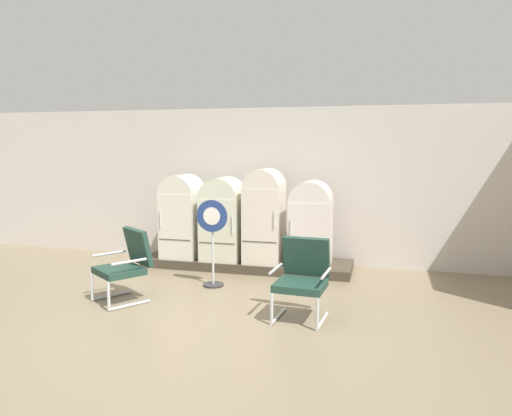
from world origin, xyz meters
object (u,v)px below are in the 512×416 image
refrigerator_1 (223,216)px  refrigerator_2 (264,213)px  refrigerator_3 (311,221)px  sign_stand (212,243)px  armchair_left (126,262)px  armchair_right (302,275)px  refrigerator_0 (182,213)px

refrigerator_1 → refrigerator_2: (0.75, -0.01, 0.09)m
refrigerator_1 → refrigerator_3: bearing=-0.9°
refrigerator_1 → sign_stand: (0.21, -1.13, -0.25)m
armchair_left → armchair_right: (2.48, -0.04, 0.00)m
refrigerator_1 → sign_stand: bearing=-79.4°
refrigerator_1 → armchair_right: bearing=-50.3°
armchair_left → sign_stand: (0.93, 0.95, 0.13)m
armchair_right → armchair_left: bearing=179.1°
refrigerator_0 → refrigerator_1: 0.77m
refrigerator_3 → armchair_left: 3.08m
armchair_left → armchair_right: 2.48m
refrigerator_3 → sign_stand: size_ratio=1.06×
refrigerator_1 → refrigerator_3: refrigerator_1 is taller
refrigerator_2 → refrigerator_3: size_ratio=1.13×
refrigerator_3 → sign_stand: 1.75m
armchair_right → refrigerator_0: bearing=140.2°
armchair_right → refrigerator_3: bearing=95.8°
refrigerator_0 → refrigerator_1: size_ratio=1.02×
refrigerator_0 → refrigerator_2: refrigerator_2 is taller
armchair_left → refrigerator_2: bearing=54.7°
refrigerator_3 → armchair_right: refrigerator_3 is taller
refrigerator_0 → armchair_left: refrigerator_0 is taller
refrigerator_1 → refrigerator_0: bearing=-179.8°
refrigerator_3 → refrigerator_1: bearing=179.1°
refrigerator_1 → refrigerator_3: 1.55m
refrigerator_0 → refrigerator_2: bearing=-0.3°
refrigerator_0 → armchair_left: size_ratio=1.48×
refrigerator_0 → refrigerator_2: (1.52, -0.01, 0.07)m
refrigerator_0 → armchair_left: 2.11m
refrigerator_2 → sign_stand: (-0.54, -1.12, -0.34)m
refrigerator_0 → armchair_right: bearing=-39.8°
refrigerator_1 → armchair_right: size_ratio=1.44×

